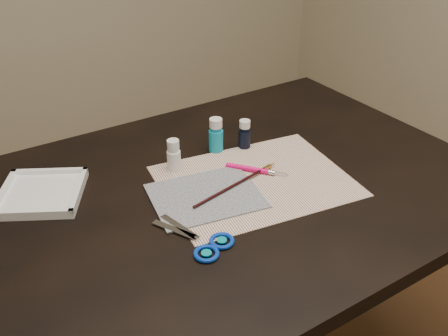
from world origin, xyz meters
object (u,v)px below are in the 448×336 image
canvas (206,196)px  paint_bottle_cyan (216,135)px  paper (255,181)px  paint_bottle_navy (245,134)px  scissors (188,237)px  paint_bottle_white (174,155)px  palette_tray (41,193)px

canvas → paint_bottle_cyan: bearing=51.9°
paper → paint_bottle_cyan: (0.00, 0.18, 0.05)m
paint_bottle_navy → paper: bearing=-115.8°
paint_bottle_cyan → scissors: (-0.25, -0.29, -0.04)m
paper → paint_bottle_navy: bearing=64.2°
paint_bottle_cyan → scissors: paint_bottle_cyan is taller
paint_bottle_navy → scissors: 0.42m
canvas → scissors: 0.16m
paint_bottle_white → scissors: size_ratio=0.42×
canvas → scissors: (-0.11, -0.11, 0.00)m
paint_bottle_cyan → paint_bottle_navy: (0.08, -0.03, -0.01)m
paint_bottle_white → palette_tray: bearing=169.2°
scissors → palette_tray: size_ratio=1.10×
palette_tray → canvas: bearing=-32.9°
palette_tray → paint_bottle_cyan: bearing=-4.0°
paint_bottle_white → paint_bottle_navy: 0.22m
canvas → paint_bottle_navy: bearing=35.1°
palette_tray → paint_bottle_navy: bearing=-6.2°
canvas → paint_bottle_cyan: paint_bottle_cyan is taller
paper → scissors: 0.27m
scissors → palette_tray: palette_tray is taller
paint_bottle_cyan → scissors: 0.38m
paper → palette_tray: size_ratio=2.44×
paint_bottle_cyan → paint_bottle_white: bearing=-168.5°
paper → palette_tray: (-0.46, 0.22, 0.01)m
palette_tray → paper: bearing=-25.1°
palette_tray → paint_bottle_white: bearing=-10.8°
paper → paint_bottle_cyan: bearing=89.8°
paint_bottle_navy → scissors: paint_bottle_navy is taller
scissors → palette_tray: (-0.21, 0.32, 0.01)m
canvas → palette_tray: (-0.32, 0.21, 0.01)m
scissors → paint_bottle_white: bearing=-48.8°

